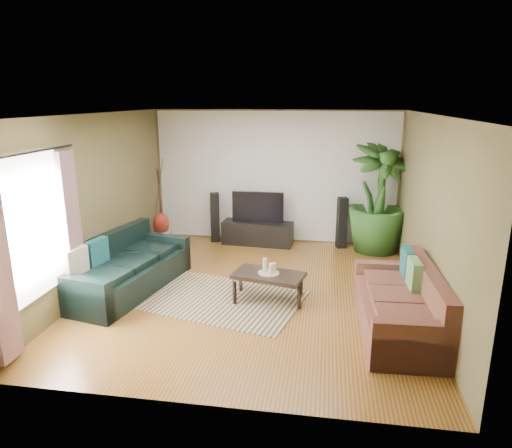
% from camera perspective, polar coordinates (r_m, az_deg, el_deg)
% --- Properties ---
extents(floor, '(5.50, 5.50, 0.00)m').
position_cam_1_polar(floor, '(7.18, -0.25, -8.52)').
color(floor, olive).
rests_on(floor, ground).
extents(ceiling, '(5.50, 5.50, 0.00)m').
position_cam_1_polar(ceiling, '(6.57, -0.28, 13.54)').
color(ceiling, white).
rests_on(ceiling, ground).
extents(wall_back, '(5.00, 0.00, 5.00)m').
position_cam_1_polar(wall_back, '(9.42, 2.39, 5.86)').
color(wall_back, brown).
rests_on(wall_back, ground).
extents(wall_front, '(5.00, 0.00, 5.00)m').
position_cam_1_polar(wall_front, '(4.18, -6.27, -6.72)').
color(wall_front, brown).
rests_on(wall_front, ground).
extents(wall_left, '(0.00, 5.50, 5.50)m').
position_cam_1_polar(wall_left, '(7.55, -19.37, 2.57)').
color(wall_left, brown).
rests_on(wall_left, ground).
extents(wall_right, '(0.00, 5.50, 5.50)m').
position_cam_1_polar(wall_right, '(6.83, 20.95, 1.12)').
color(wall_right, brown).
rests_on(wall_right, ground).
extents(backwall_panel, '(4.90, 0.00, 4.90)m').
position_cam_1_polar(backwall_panel, '(9.41, 2.39, 5.85)').
color(backwall_panel, white).
rests_on(backwall_panel, ground).
extents(window_pane, '(0.00, 1.80, 1.80)m').
position_cam_1_polar(window_pane, '(6.20, -26.07, -0.33)').
color(window_pane, white).
rests_on(window_pane, ground).
extents(curtain_far, '(0.08, 0.35, 2.20)m').
position_cam_1_polar(curtain_far, '(6.85, -21.99, -0.68)').
color(curtain_far, gray).
rests_on(curtain_far, ground).
extents(curtain_rod, '(0.03, 1.90, 0.03)m').
position_cam_1_polar(curtain_rod, '(6.02, -26.69, 7.92)').
color(curtain_rod, black).
rests_on(curtain_rod, ground).
extents(sofa_left, '(1.43, 2.44, 0.85)m').
position_cam_1_polar(sofa_left, '(7.41, -15.85, -4.84)').
color(sofa_left, black).
rests_on(sofa_left, floor).
extents(sofa_right, '(0.99, 2.06, 0.85)m').
position_cam_1_polar(sofa_right, '(6.19, 17.35, -9.08)').
color(sofa_right, brown).
rests_on(sofa_right, floor).
extents(area_rug, '(2.54, 2.06, 0.01)m').
position_cam_1_polar(area_rug, '(6.94, -4.03, -9.41)').
color(area_rug, tan).
rests_on(area_rug, floor).
extents(coffee_table, '(1.12, 0.78, 0.42)m').
position_cam_1_polar(coffee_table, '(6.86, 1.58, -7.81)').
color(coffee_table, black).
rests_on(coffee_table, floor).
extents(candle_tray, '(0.32, 0.32, 0.01)m').
position_cam_1_polar(candle_tray, '(6.78, 1.59, -6.14)').
color(candle_tray, gray).
rests_on(candle_tray, coffee_table).
extents(candle_tall, '(0.06, 0.06, 0.20)m').
position_cam_1_polar(candle_tall, '(6.78, 1.12, -5.16)').
color(candle_tall, beige).
rests_on(candle_tall, candle_tray).
extents(candle_mid, '(0.06, 0.06, 0.16)m').
position_cam_1_polar(candle_mid, '(6.71, 1.89, -5.60)').
color(candle_mid, beige).
rests_on(candle_mid, candle_tray).
extents(candle_short, '(0.06, 0.06, 0.13)m').
position_cam_1_polar(candle_short, '(6.80, 2.25, -5.42)').
color(candle_short, beige).
rests_on(candle_short, candle_tray).
extents(tv_stand, '(1.46, 0.54, 0.48)m').
position_cam_1_polar(tv_stand, '(9.38, 0.21, -1.14)').
color(tv_stand, black).
rests_on(tv_stand, floor).
extents(television, '(1.05, 0.06, 0.62)m').
position_cam_1_polar(television, '(9.26, 0.23, 2.15)').
color(television, black).
rests_on(television, tv_stand).
extents(speaker_left, '(0.23, 0.25, 1.03)m').
position_cam_1_polar(speaker_left, '(9.57, -5.16, 0.84)').
color(speaker_left, black).
rests_on(speaker_left, floor).
extents(speaker_right, '(0.23, 0.24, 1.02)m').
position_cam_1_polar(speaker_right, '(9.28, 10.69, 0.15)').
color(speaker_right, black).
rests_on(speaker_right, floor).
extents(potted_plant, '(1.61, 1.61, 2.12)m').
position_cam_1_polar(potted_plant, '(9.11, 15.03, 3.16)').
color(potted_plant, '#244F1A').
rests_on(potted_plant, floor).
extents(plant_pot, '(0.39, 0.39, 0.30)m').
position_cam_1_polar(plant_pot, '(9.34, 14.64, -2.29)').
color(plant_pot, black).
rests_on(plant_pot, floor).
extents(pedestal, '(0.40, 0.40, 0.35)m').
position_cam_1_polar(pedestal, '(9.36, -11.66, -1.92)').
color(pedestal, gray).
rests_on(pedestal, floor).
extents(vase, '(0.32, 0.32, 0.45)m').
position_cam_1_polar(vase, '(9.27, -11.77, 0.05)').
color(vase, maroon).
rests_on(vase, pedestal).
extents(side_table, '(0.56, 0.56, 0.47)m').
position_cam_1_polar(side_table, '(8.70, -13.89, -2.99)').
color(side_table, '#946130').
rests_on(side_table, floor).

